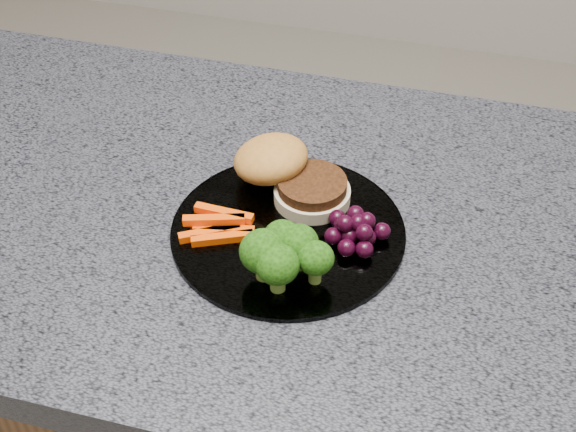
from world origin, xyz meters
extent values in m
cube|color=#4C4C56|center=(0.00, 0.00, 0.88)|extent=(1.20, 0.60, 0.04)
cylinder|color=white|center=(-0.04, -0.03, 0.90)|extent=(0.26, 0.26, 0.01)
cylinder|color=beige|center=(-0.03, 0.03, 0.91)|extent=(0.11, 0.11, 0.02)
cylinder|color=#46210D|center=(-0.03, 0.03, 0.93)|extent=(0.10, 0.10, 0.01)
ellipsoid|color=#B76F2D|center=(-0.08, 0.05, 0.93)|extent=(0.11, 0.11, 0.05)
cube|color=#F84704|center=(-0.12, -0.04, 0.91)|extent=(0.07, 0.03, 0.01)
cube|color=#F84704|center=(-0.11, -0.05, 0.91)|extent=(0.07, 0.02, 0.01)
cube|color=#F84704|center=(-0.12, -0.06, 0.91)|extent=(0.06, 0.04, 0.01)
cube|color=#F84704|center=(-0.11, -0.03, 0.92)|extent=(0.07, 0.01, 0.01)
cube|color=#F84704|center=(-0.12, -0.05, 0.92)|extent=(0.07, 0.03, 0.01)
cube|color=#F84704|center=(-0.11, -0.06, 0.91)|extent=(0.07, 0.04, 0.01)
cylinder|color=olive|center=(-0.05, -0.10, 0.92)|extent=(0.02, 0.02, 0.02)
ellipsoid|color=#123307|center=(-0.05, -0.10, 0.94)|extent=(0.05, 0.05, 0.04)
cylinder|color=olive|center=(-0.02, -0.08, 0.92)|extent=(0.02, 0.02, 0.02)
ellipsoid|color=#123307|center=(-0.02, -0.08, 0.94)|extent=(0.04, 0.04, 0.04)
cylinder|color=olive|center=(-0.03, -0.11, 0.92)|extent=(0.02, 0.02, 0.02)
ellipsoid|color=#123307|center=(-0.03, -0.11, 0.94)|extent=(0.05, 0.05, 0.04)
cylinder|color=olive|center=(0.01, -0.09, 0.92)|extent=(0.01, 0.01, 0.02)
ellipsoid|color=#123307|center=(0.01, -0.09, 0.94)|extent=(0.04, 0.04, 0.03)
cylinder|color=olive|center=(-0.03, -0.07, 0.92)|extent=(0.01, 0.01, 0.02)
ellipsoid|color=#123307|center=(-0.03, -0.07, 0.94)|extent=(0.04, 0.04, 0.04)
sphere|color=black|center=(0.03, -0.03, 0.92)|extent=(0.02, 0.02, 0.02)
sphere|color=black|center=(0.05, -0.03, 0.92)|extent=(0.02, 0.02, 0.02)
sphere|color=black|center=(0.04, -0.01, 0.92)|extent=(0.02, 0.02, 0.02)
sphere|color=black|center=(0.02, -0.01, 0.92)|extent=(0.02, 0.02, 0.02)
sphere|color=black|center=(0.01, -0.03, 0.92)|extent=(0.02, 0.02, 0.02)
sphere|color=black|center=(0.03, -0.05, 0.92)|extent=(0.02, 0.02, 0.02)
sphere|color=black|center=(0.05, -0.04, 0.92)|extent=(0.02, 0.02, 0.02)
sphere|color=black|center=(0.06, -0.01, 0.92)|extent=(0.02, 0.02, 0.02)
sphere|color=black|center=(0.01, 0.00, 0.92)|extent=(0.02, 0.02, 0.02)
sphere|color=black|center=(0.04, -0.02, 0.93)|extent=(0.02, 0.02, 0.02)
sphere|color=black|center=(0.02, -0.03, 0.93)|extent=(0.02, 0.02, 0.02)
sphere|color=black|center=(0.04, -0.03, 0.93)|extent=(0.02, 0.02, 0.02)
sphere|color=black|center=(0.03, -0.01, 0.93)|extent=(0.02, 0.02, 0.02)
sphere|color=black|center=(0.04, -0.01, 0.93)|extent=(0.02, 0.02, 0.02)
camera|label=1|loc=(0.12, -0.65, 1.51)|focal=50.00mm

